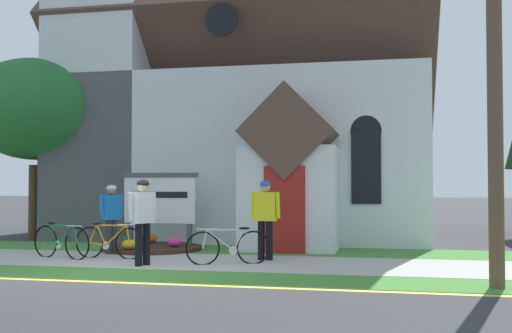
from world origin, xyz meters
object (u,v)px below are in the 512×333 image
at_px(yard_deciduous_tree, 36,110).
at_px(bicycle_orange, 229,247).
at_px(bicycle_white, 109,242).
at_px(cyclist_in_white_jersey, 143,215).
at_px(church_sign, 160,200).
at_px(bicycle_yellow, 61,241).
at_px(cyclist_in_orange_jersey, 265,213).
at_px(cyclist_in_green_jersey, 111,214).

bearing_deg(yard_deciduous_tree, bicycle_orange, -31.81).
xyz_separation_m(bicycle_white, cyclist_in_white_jersey, (1.21, -1.02, 0.66)).
height_order(church_sign, bicycle_yellow, church_sign).
bearing_deg(bicycle_orange, church_sign, 132.43).
bearing_deg(bicycle_yellow, yard_deciduous_tree, 127.72).
distance_m(bicycle_orange, bicycle_white, 2.89).
bearing_deg(church_sign, bicycle_yellow, -117.01).
xyz_separation_m(cyclist_in_orange_jersey, cyclist_in_white_jersey, (-2.25, -1.40, 0.01)).
distance_m(bicycle_orange, cyclist_in_green_jersey, 3.49).
bearing_deg(cyclist_in_orange_jersey, church_sign, 147.75).
relative_size(church_sign, cyclist_in_white_jersey, 1.21).
xyz_separation_m(cyclist_in_white_jersey, yard_deciduous_tree, (-5.55, 5.05, 2.88)).
xyz_separation_m(church_sign, bicycle_yellow, (-1.33, -2.61, -0.87)).
bearing_deg(yard_deciduous_tree, bicycle_white, -42.90).
height_order(cyclist_in_orange_jersey, yard_deciduous_tree, yard_deciduous_tree).
bearing_deg(church_sign, cyclist_in_green_jersey, -111.38).
distance_m(church_sign, bicycle_orange, 3.94).
xyz_separation_m(church_sign, bicycle_orange, (2.59, -2.83, -0.89)).
xyz_separation_m(church_sign, cyclist_in_green_jersey, (-0.61, -1.57, -0.30)).
relative_size(church_sign, bicycle_white, 1.22).
distance_m(cyclist_in_green_jersey, cyclist_in_white_jersey, 2.42).
xyz_separation_m(church_sign, yard_deciduous_tree, (-4.61, 1.63, 2.66)).
bearing_deg(church_sign, bicycle_white, -96.39).
bearing_deg(cyclist_in_orange_jersey, bicycle_orange, -127.01).
relative_size(bicycle_orange, bicycle_yellow, 1.00).
relative_size(church_sign, yard_deciduous_tree, 0.39).
xyz_separation_m(bicycle_yellow, cyclist_in_orange_jersey, (4.53, 0.59, 0.64)).
distance_m(bicycle_yellow, bicycle_white, 1.08).
height_order(bicycle_orange, cyclist_in_green_jersey, cyclist_in_green_jersey).
height_order(cyclist_in_green_jersey, cyclist_in_orange_jersey, cyclist_in_orange_jersey).
bearing_deg(bicycle_orange, yard_deciduous_tree, 148.19).
bearing_deg(bicycle_orange, cyclist_in_white_jersey, -160.25).
bearing_deg(cyclist_in_orange_jersey, cyclist_in_green_jersey, 173.23).
relative_size(bicycle_yellow, yard_deciduous_tree, 0.30).
bearing_deg(bicycle_white, bicycle_yellow, -168.89).
bearing_deg(yard_deciduous_tree, cyclist_in_orange_jersey, -25.07).
xyz_separation_m(cyclist_in_orange_jersey, yard_deciduous_tree, (-7.81, 3.65, 2.89)).
xyz_separation_m(bicycle_yellow, yard_deciduous_tree, (-3.28, 4.24, 3.53)).
bearing_deg(cyclist_in_green_jersey, bicycle_orange, -21.55).
height_order(bicycle_white, cyclist_in_orange_jersey, cyclist_in_orange_jersey).
relative_size(cyclist_in_orange_jersey, yard_deciduous_tree, 0.32).
height_order(cyclist_in_orange_jersey, cyclist_in_white_jersey, cyclist_in_white_jersey).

